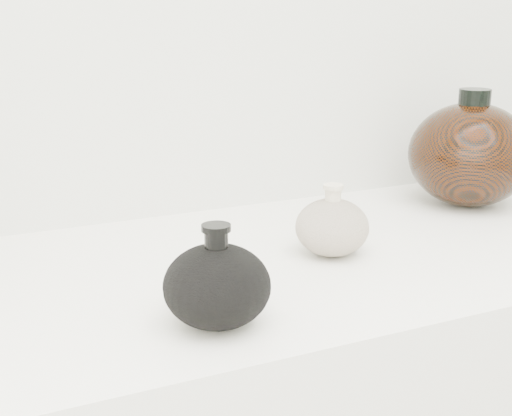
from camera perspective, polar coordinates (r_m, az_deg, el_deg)
name	(u,v)px	position (r m, az deg, el deg)	size (l,w,h in m)	color
black_gourd_vase	(217,285)	(0.74, -3.14, -6.19)	(0.15, 0.15, 0.11)	black
cream_gourd_vase	(332,227)	(0.95, 6.11, -1.49)	(0.13, 0.13, 0.10)	beige
right_round_pot	(470,154)	(1.22, 16.74, 4.16)	(0.22, 0.22, 0.19)	black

